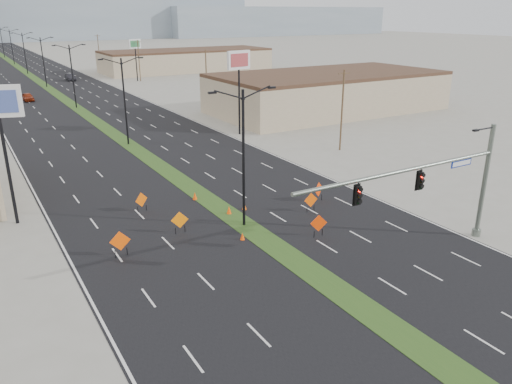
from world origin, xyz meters
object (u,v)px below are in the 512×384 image
streetlight_2 (72,74)px  streetlight_4 (25,52)px  streetlight_5 (12,46)px  construction_sign_3 (311,201)px  streetlight_1 (124,99)px  cone_2 (229,210)px  pole_sign_east_far (135,47)px  streetlight_6 (2,41)px  streetlight_3 (43,61)px  cone_3 (195,196)px  signal_mast (440,182)px  construction_sign_1 (180,221)px  car_left (28,97)px  pole_sign_east_near (239,66)px  construction_sign_2 (141,200)px  car_mid (70,77)px  cone_0 (244,206)px  cone_1 (242,236)px  construction_sign_4 (319,224)px  construction_sign_0 (120,242)px  streetlight_0 (243,155)px

streetlight_2 → streetlight_4: size_ratio=1.00×
streetlight_5 → construction_sign_3: streetlight_5 is taller
streetlight_1 → streetlight_4: same height
streetlight_4 → cone_2: streetlight_4 is taller
pole_sign_east_far → streetlight_6: bearing=86.9°
streetlight_3 → pole_sign_east_far: (19.62, -0.05, 2.05)m
streetlight_5 → cone_3: 133.32m
signal_mast → pole_sign_east_far: bearing=83.3°
streetlight_4 → construction_sign_1: 111.07m
car_left → pole_sign_east_near: 46.69m
cone_3 → construction_sign_2: bearing=-176.8°
streetlight_4 → car_mid: (6.55, -19.67, -4.66)m
cone_0 → cone_1: bearing=-120.9°
streetlight_2 → construction_sign_4: size_ratio=6.12×
construction_sign_3 → cone_1: construction_sign_3 is taller
streetlight_6 → cone_1: streetlight_6 is taller
car_left → pole_sign_east_far: size_ratio=0.45×
construction_sign_1 → cone_1: bearing=-30.1°
construction_sign_3 → construction_sign_4: (-2.34, -4.03, 0.04)m
signal_mast → streetlight_1: streetlight_1 is taller
car_left → streetlight_4: bearing=79.7°
streetlight_4 → cone_2: bearing=-90.0°
car_left → construction_sign_0: bearing=-95.7°
car_left → construction_sign_0: size_ratio=2.30×
car_left → construction_sign_3: (11.74, -67.66, 0.22)m
cone_1 → streetlight_0: bearing=57.8°
signal_mast → streetlight_4: 122.30m
construction_sign_1 → cone_1: construction_sign_1 is taller
construction_sign_2 → cone_3: construction_sign_2 is taller
streetlight_3 → construction_sign_3: bearing=-86.0°
streetlight_5 → cone_2: (0.06, -137.51, -5.09)m
streetlight_0 → streetlight_5: 140.00m
streetlight_1 → cone_3: (-0.91, -21.22, -5.08)m
car_left → cone_0: (7.44, -64.60, -0.39)m
streetlight_0 → streetlight_4: same height
car_left → construction_sign_4: bearing=-85.4°
cone_1 → pole_sign_east_far: 88.89m
streetlight_6 → construction_sign_4: 172.48m
construction_sign_3 → pole_sign_east_far: size_ratio=0.17×
streetlight_0 → streetlight_2: same height
streetlight_0 → streetlight_6: same height
streetlight_1 → streetlight_3: (0.00, 56.00, 0.00)m
car_left → pole_sign_east_far: 31.19m
construction_sign_0 → cone_2: bearing=24.7°
construction_sign_0 → pole_sign_east_far: 89.30m
streetlight_2 → construction_sign_0: (-9.30, -56.30, -4.37)m
signal_mast → cone_0: bearing=118.9°
construction_sign_1 → cone_0: 6.40m
construction_sign_1 → cone_2: bearing=31.1°
construction_sign_3 → streetlight_4: bearing=98.9°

